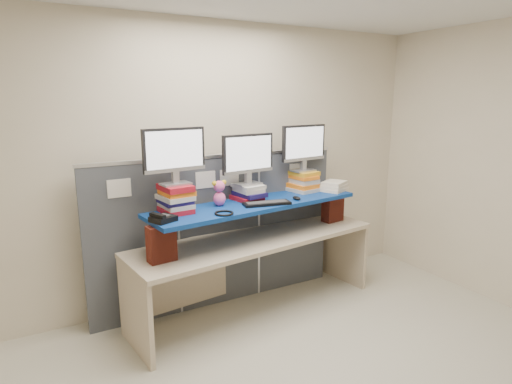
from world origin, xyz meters
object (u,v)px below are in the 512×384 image
desk_phone (162,218)px  monitor_left (174,153)px  keyboard (267,203)px  desk (256,252)px  blue_board (256,204)px  monitor_center (248,156)px  monitor_right (304,145)px

desk_phone → monitor_left: bearing=26.0°
keyboard → desk_phone: bearing=-164.9°
desk → blue_board: bearing=-7.1°
monitor_left → monitor_center: size_ratio=1.00×
blue_board → monitor_right: 0.87m
desk → monitor_right: size_ratio=4.62×
monitor_left → monitor_center: (0.75, 0.09, -0.09)m
desk → monitor_left: 1.27m
desk → monitor_right: (0.68, 0.20, 0.98)m
desk → desk_phone: bearing=-175.4°
keyboard → blue_board: bearing=120.0°
monitor_center → desk_phone: 1.07m
monitor_right → keyboard: size_ratio=1.20×
desk → monitor_center: size_ratio=4.62×
monitor_center → desk: bearing=-86.9°
blue_board → desk_phone: size_ratio=9.36×
blue_board → desk_phone: bearing=-175.4°
monitor_center → keyboard: 0.48m
desk → desk_phone: (-0.96, -0.20, 0.52)m
keyboard → desk_phone: 1.01m
keyboard → desk_phone: (-1.01, -0.07, 0.01)m
desk_phone → monitor_center: bearing=-4.4°
monitor_center → monitor_left: bearing=180.0°
monitor_center → desk_phone: monitor_center is taller
desk → keyboard: 0.52m
blue_board → desk_phone: 0.98m
desk → keyboard: (0.04, -0.13, 0.51)m
monitor_center → keyboard: monitor_center is taller
monitor_left → desk: bearing=-8.9°
monitor_left → keyboard: (0.81, -0.15, -0.50)m
monitor_left → keyboard: 0.97m
monitor_left → keyboard: bearing=-17.6°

